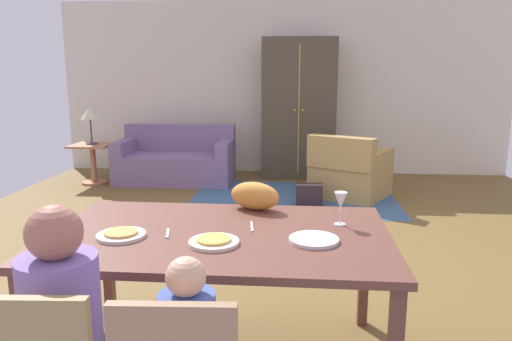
# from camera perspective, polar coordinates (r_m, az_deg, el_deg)

# --- Properties ---
(ground_plane) EXTENTS (7.08, 6.33, 0.02)m
(ground_plane) POSITION_cam_1_polar(r_m,az_deg,el_deg) (4.80, 1.68, -7.86)
(ground_plane) COLOR brown
(back_wall) EXTENTS (7.08, 0.10, 2.70)m
(back_wall) POSITION_cam_1_polar(r_m,az_deg,el_deg) (7.75, 3.15, 9.78)
(back_wall) COLOR beige
(back_wall) RESTS_ON ground_plane
(dining_table) EXTENTS (1.78, 1.10, 0.76)m
(dining_table) POSITION_cam_1_polar(r_m,az_deg,el_deg) (2.57, -4.31, -8.68)
(dining_table) COLOR brown
(dining_table) RESTS_ON ground_plane
(plate_near_man) EXTENTS (0.25, 0.25, 0.02)m
(plate_near_man) POSITION_cam_1_polar(r_m,az_deg,el_deg) (2.56, -15.74, -7.43)
(plate_near_man) COLOR silver
(plate_near_man) RESTS_ON dining_table
(pizza_near_man) EXTENTS (0.17, 0.17, 0.01)m
(pizza_near_man) POSITION_cam_1_polar(r_m,az_deg,el_deg) (2.56, -15.76, -7.12)
(pizza_near_man) COLOR gold
(pizza_near_man) RESTS_ON plate_near_man
(plate_near_child) EXTENTS (0.25, 0.25, 0.02)m
(plate_near_child) POSITION_cam_1_polar(r_m,az_deg,el_deg) (2.38, -5.03, -8.50)
(plate_near_child) COLOR white
(plate_near_child) RESTS_ON dining_table
(pizza_near_child) EXTENTS (0.17, 0.17, 0.01)m
(pizza_near_child) POSITION_cam_1_polar(r_m,az_deg,el_deg) (2.38, -5.04, -8.16)
(pizza_near_child) COLOR gold
(pizza_near_child) RESTS_ON plate_near_child
(plate_near_woman) EXTENTS (0.25, 0.25, 0.02)m
(plate_near_woman) POSITION_cam_1_polar(r_m,az_deg,el_deg) (2.43, 6.91, -8.17)
(plate_near_woman) COLOR silver
(plate_near_woman) RESTS_ON dining_table
(wine_glass) EXTENTS (0.07, 0.07, 0.19)m
(wine_glass) POSITION_cam_1_polar(r_m,az_deg,el_deg) (2.67, 10.04, -3.67)
(wine_glass) COLOR silver
(wine_glass) RESTS_ON dining_table
(fork) EXTENTS (0.05, 0.15, 0.01)m
(fork) POSITION_cam_1_polar(r_m,az_deg,el_deg) (2.56, -10.48, -7.35)
(fork) COLOR silver
(fork) RESTS_ON dining_table
(knife) EXTENTS (0.04, 0.17, 0.01)m
(knife) POSITION_cam_1_polar(r_m,az_deg,el_deg) (2.63, -0.50, -6.68)
(knife) COLOR silver
(knife) RESTS_ON dining_table
(cat) EXTENTS (0.36, 0.27, 0.17)m
(cat) POSITION_cam_1_polar(r_m,az_deg,el_deg) (2.94, -0.05, -3.03)
(cat) COLOR orange
(cat) RESTS_ON dining_table
(area_rug) EXTENTS (2.60, 1.80, 0.01)m
(area_rug) POSITION_cam_1_polar(r_m,az_deg,el_deg) (6.20, 4.47, -3.27)
(area_rug) COLOR #3B5C7E
(area_rug) RESTS_ON ground_plane
(couch) EXTENTS (1.68, 0.86, 0.82)m
(couch) POSITION_cam_1_polar(r_m,az_deg,el_deg) (7.20, -9.48, 1.12)
(couch) COLOR slate
(couch) RESTS_ON ground_plane
(armchair) EXTENTS (1.16, 1.16, 0.82)m
(armchair) POSITION_cam_1_polar(r_m,az_deg,el_deg) (6.31, 11.06, -0.25)
(armchair) COLOR #AF894D
(armchair) RESTS_ON ground_plane
(armoire) EXTENTS (1.10, 0.59, 2.10)m
(armoire) POSITION_cam_1_polar(r_m,az_deg,el_deg) (7.37, 5.12, 7.32)
(armoire) COLOR #4A3F2E
(armoire) RESTS_ON ground_plane
(side_table) EXTENTS (0.56, 0.56, 0.58)m
(side_table) POSITION_cam_1_polar(r_m,az_deg,el_deg) (7.33, -18.84, 1.42)
(side_table) COLOR #B2734F
(side_table) RESTS_ON ground_plane
(table_lamp) EXTENTS (0.26, 0.26, 0.54)m
(table_lamp) POSITION_cam_1_polar(r_m,az_deg,el_deg) (7.25, -19.17, 6.34)
(table_lamp) COLOR #4A3E42
(table_lamp) RESTS_ON side_table
(handbag) EXTENTS (0.32, 0.16, 0.26)m
(handbag) POSITION_cam_1_polar(r_m,az_deg,el_deg) (5.88, 6.35, -2.86)
(handbag) COLOR #301F22
(handbag) RESTS_ON ground_plane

